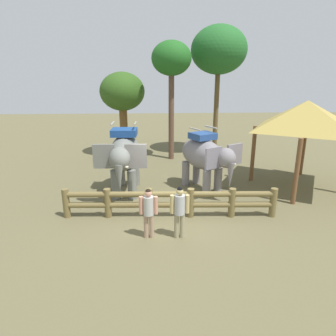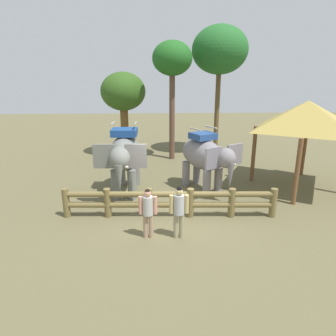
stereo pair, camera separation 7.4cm
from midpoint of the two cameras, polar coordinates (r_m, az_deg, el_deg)
name	(u,v)px [view 2 (the right image)]	position (r m, az deg, el deg)	size (l,w,h in m)	color
ground_plane	(169,214)	(10.95, 0.47, -8.80)	(60.00, 60.00, 0.00)	brown
log_fence	(170,201)	(10.56, 0.52, -6.24)	(7.48, 0.56, 1.05)	brown
elephant_near_left	(125,155)	(12.46, -8.05, 2.46)	(1.97, 3.45, 2.96)	slate
elephant_center	(205,156)	(12.75, 7.24, 2.22)	(2.57, 3.18, 2.73)	gray
tourist_woman_in_black	(179,209)	(9.12, 2.33, -7.73)	(0.59, 0.32, 1.66)	gray
tourist_man_in_blue	(148,210)	(9.15, -3.58, -7.90)	(0.57, 0.32, 1.60)	tan
thatched_shelter	(307,116)	(13.97, 24.97, 8.92)	(4.79, 4.79, 3.81)	brown
tree_far_left	(172,61)	(17.45, 0.94, 19.55)	(2.20, 2.20, 6.61)	brown
tree_back_center	(220,51)	(19.10, 9.90, 21.03)	(3.28, 3.28, 7.60)	brown
tree_far_right	(123,93)	(18.73, -8.36, 13.86)	(2.67, 2.67, 5.00)	brown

